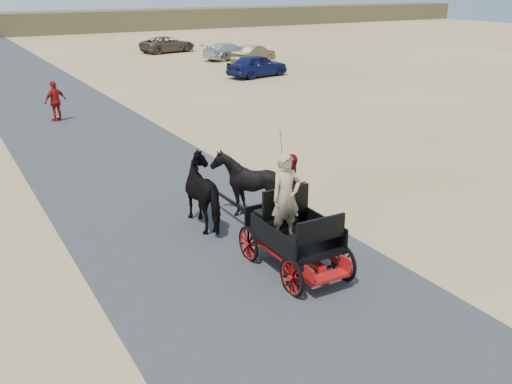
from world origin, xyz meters
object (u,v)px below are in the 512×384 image
car_a (257,66)px  carriage (294,253)px  car_d (168,44)px  pedestrian (56,101)px  car_b (254,55)px  car_c (229,51)px  horse_right (247,185)px  horse_left (208,192)px

car_a → carriage: bearing=140.2°
carriage → car_a: bearing=61.8°
car_a → car_d: size_ratio=0.87×
pedestrian → car_b: bearing=-166.6°
car_c → car_d: (-2.25, 6.89, 0.02)m
pedestrian → carriage: bearing=72.9°
car_b → car_d: (-2.74, 9.93, -0.01)m
carriage → car_b: car_b is taller
car_a → car_b: bearing=-39.0°
car_a → car_d: (0.05, 15.30, -0.04)m
carriage → car_c: size_ratio=0.55×
car_c → car_d: car_d is taller
carriage → horse_right: horse_right is taller
pedestrian → car_a: (13.58, 6.29, -0.16)m
carriage → car_d: car_d is taller
horse_left → car_a: bearing=-122.9°
pedestrian → car_d: size_ratio=0.36×
carriage → car_a: size_ratio=0.58×
horse_left → car_d: size_ratio=0.42×
car_b → pedestrian: bearing=96.8°
car_c → pedestrian: bearing=117.9°
horse_right → car_b: 28.88m
car_b → car_c: size_ratio=0.93×
car_b → carriage: bearing=123.3°
car_d → car_b: bearing=-175.2°
car_b → car_c: car_b is taller
car_a → car_c: 8.72m
horse_left → car_d: 37.21m
horse_left → car_b: bearing=-121.8°
car_b → car_d: car_b is taller
car_a → car_d: bearing=-11.7°
horse_right → car_b: bearing=-119.9°
pedestrian → car_b: size_ratio=0.43×
car_a → car_b: (2.80, 5.37, -0.04)m
car_b → car_a: bearing=123.9°
pedestrian → car_b: 20.11m
pedestrian → car_b: (16.38, 11.66, -0.20)m
carriage → pedestrian: 16.43m
pedestrian → car_a: 14.96m
horse_right → pedestrian: 13.50m
car_a → car_b: 6.06m
carriage → car_b: size_ratio=0.59×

